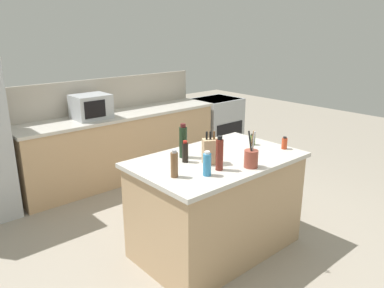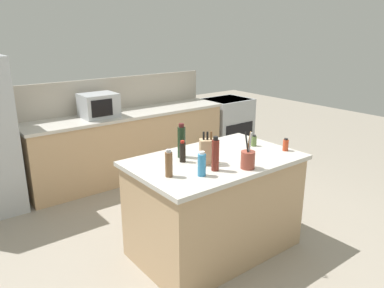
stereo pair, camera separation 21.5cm
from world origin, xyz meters
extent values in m
plane|color=gray|center=(0.00, 0.00, 0.00)|extent=(14.00, 14.00, 0.00)
cube|color=tan|center=(0.30, 2.20, 0.45)|extent=(2.90, 0.62, 0.90)
cube|color=beige|center=(0.30, 2.20, 0.92)|extent=(2.94, 0.66, 0.04)
cube|color=#B2A899|center=(0.30, 2.52, 1.17)|extent=(2.90, 0.03, 0.46)
cube|color=tan|center=(0.00, 0.00, 0.45)|extent=(1.49, 0.92, 0.90)
cube|color=beige|center=(0.00, 0.00, 0.92)|extent=(1.55, 0.98, 0.04)
cube|color=#ADB2B7|center=(2.19, 2.20, 0.46)|extent=(0.76, 0.64, 0.92)
cube|color=black|center=(2.19, 1.88, 0.35)|extent=(0.61, 0.01, 0.41)
cube|color=black|center=(2.19, 2.20, 0.91)|extent=(0.68, 0.58, 0.02)
cube|color=#ADB2B7|center=(-0.13, 2.20, 1.10)|extent=(0.46, 0.38, 0.31)
cube|color=black|center=(-0.17, 2.01, 1.10)|extent=(0.29, 0.01, 0.22)
cube|color=tan|center=(-0.15, -0.06, 1.05)|extent=(0.16, 0.15, 0.22)
cylinder|color=black|center=(-0.18, -0.05, 1.20)|extent=(0.02, 0.02, 0.07)
cylinder|color=black|center=(-0.15, -0.06, 1.20)|extent=(0.02, 0.02, 0.07)
cylinder|color=brown|center=(-0.12, -0.08, 1.20)|extent=(0.02, 0.02, 0.07)
cylinder|color=brown|center=(0.05, -0.36, 1.02)|extent=(0.12, 0.12, 0.15)
cylinder|color=olive|center=(0.06, -0.35, 1.17)|extent=(0.01, 0.05, 0.18)
cylinder|color=black|center=(0.03, -0.35, 1.17)|extent=(0.01, 0.05, 0.18)
cylinder|color=#B2B2B7|center=(0.05, -0.37, 1.17)|extent=(0.01, 0.03, 0.18)
cylinder|color=black|center=(-0.29, 0.11, 1.03)|extent=(0.05, 0.05, 0.17)
cylinder|color=#B22319|center=(-0.29, 0.11, 1.12)|extent=(0.04, 0.04, 0.02)
cylinder|color=black|center=(-0.22, 0.22, 1.08)|extent=(0.07, 0.07, 0.28)
cylinder|color=#4C1919|center=(-0.22, 0.22, 1.24)|extent=(0.05, 0.05, 0.03)
cylinder|color=#3384BC|center=(-0.36, -0.25, 1.03)|extent=(0.07, 0.07, 0.18)
cylinder|color=white|center=(-0.36, -0.25, 1.13)|extent=(0.04, 0.04, 0.02)
cylinder|color=maroon|center=(-0.20, -0.22, 1.07)|extent=(0.06, 0.06, 0.26)
cylinder|color=black|center=(-0.20, -0.22, 1.22)|extent=(0.04, 0.04, 0.03)
cylinder|color=#B73D1E|center=(0.68, -0.25, 0.99)|extent=(0.05, 0.05, 0.11)
cylinder|color=black|center=(0.68, -0.25, 1.06)|extent=(0.04, 0.04, 0.02)
cylinder|color=#567038|center=(0.55, 0.05, 0.99)|extent=(0.05, 0.05, 0.10)
cylinder|color=black|center=(0.55, 0.05, 1.05)|extent=(0.04, 0.04, 0.02)
cylinder|color=brown|center=(-0.58, -0.10, 1.04)|extent=(0.06, 0.06, 0.20)
cylinder|color=#B2B2B7|center=(-0.58, -0.10, 1.15)|extent=(0.04, 0.04, 0.02)
camera|label=1|loc=(-2.30, -2.27, 2.08)|focal=35.00mm
camera|label=2|loc=(-2.14, -2.41, 2.08)|focal=35.00mm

